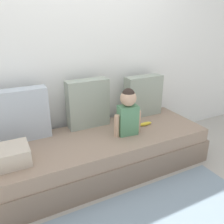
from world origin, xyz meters
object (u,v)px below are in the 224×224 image
at_px(throw_pillow_right, 143,96).
at_px(banana, 145,124).
at_px(throw_pillow_left, 17,116).
at_px(folded_blanket, 4,157).
at_px(throw_pillow_center, 88,104).
at_px(couch, 100,154).
at_px(toddler, 128,111).

relative_size(throw_pillow_right, banana, 2.94).
relative_size(throw_pillow_left, folded_blanket, 1.50).
distance_m(throw_pillow_center, banana, 0.70).
xyz_separation_m(couch, throw_pillow_right, (0.74, 0.31, 0.46)).
bearing_deg(banana, throw_pillow_right, 62.39).
bearing_deg(folded_blanket, throw_pillow_center, 24.14).
distance_m(couch, throw_pillow_center, 0.57).
xyz_separation_m(throw_pillow_right, toddler, (-0.45, -0.38, 0.01)).
bearing_deg(couch, folded_blanket, -173.63).
bearing_deg(throw_pillow_left, banana, -12.57).
bearing_deg(throw_pillow_center, couch, -90.00).
xyz_separation_m(toddler, folded_blanket, (-1.20, -0.03, -0.19)).
height_order(throw_pillow_left, throw_pillow_center, throw_pillow_center).
bearing_deg(toddler, throw_pillow_right, 40.61).
relative_size(throw_pillow_left, toddler, 1.19).
bearing_deg(throw_pillow_left, folded_blanket, -112.92).
bearing_deg(throw_pillow_right, toddler, -139.39).
xyz_separation_m(couch, throw_pillow_center, (0.00, 0.31, 0.48)).
height_order(couch, folded_blanket, folded_blanket).
relative_size(couch, throw_pillow_right, 4.76).
distance_m(couch, throw_pillow_right, 0.92).
xyz_separation_m(throw_pillow_center, throw_pillow_right, (0.74, 0.00, -0.02)).
bearing_deg(toddler, throw_pillow_left, 159.61).
height_order(toddler, banana, toddler).
relative_size(couch, toddler, 4.72).
bearing_deg(banana, throw_pillow_center, 153.20).
bearing_deg(toddler, folded_blanket, -178.79).
bearing_deg(throw_pillow_left, couch, -22.55).
height_order(throw_pillow_left, throw_pillow_right, throw_pillow_left).
distance_m(couch, folded_blanket, 0.96).
bearing_deg(couch, throw_pillow_center, 90.00).
relative_size(throw_pillow_center, throw_pillow_right, 1.07).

